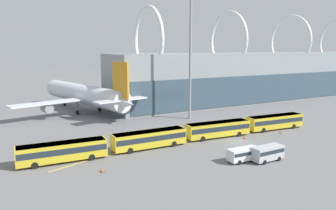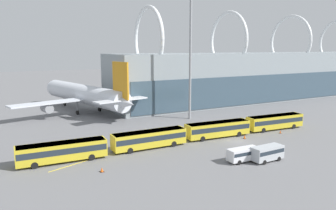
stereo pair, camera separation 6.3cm
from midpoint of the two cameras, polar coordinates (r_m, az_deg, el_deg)
ground_plane at (r=62.90m, az=12.15°, el=-6.24°), size 440.00×440.00×0.00m
terminal_building at (r=126.70m, az=20.18°, el=5.27°), size 132.83×19.51×28.77m
airliner_at_gate_near at (r=90.57m, az=-13.96°, el=1.75°), size 40.17×43.45×14.16m
airliner_at_gate_far at (r=114.12m, az=8.20°, el=3.77°), size 35.75×35.04×13.22m
shuttle_bus_0 at (r=53.00m, az=-17.89°, el=-7.54°), size 13.44×3.38×3.04m
shuttle_bus_1 at (r=57.27m, az=-3.22°, el=-5.76°), size 13.35×2.95×3.04m
shuttle_bus_2 at (r=64.67m, az=8.68°, el=-4.03°), size 13.50×3.73×3.04m
shuttle_bus_3 at (r=73.86m, az=18.14°, el=-2.67°), size 13.50×3.73×3.04m
service_van_foreground at (r=52.16m, az=13.02°, el=-8.24°), size 5.25×2.14×2.09m
service_van_crossing at (r=53.24m, az=16.93°, el=-7.88°), size 5.43×2.27×2.35m
floodlight_mast at (r=79.39m, az=3.98°, el=12.26°), size 2.80×2.80×31.11m
lane_stripe_1 at (r=84.24m, az=21.09°, el=-2.58°), size 6.44×1.36×0.01m
lane_stripe_2 at (r=51.51m, az=-16.76°, el=-10.10°), size 6.45×2.65×0.01m
traffic_cone_0 at (r=71.05m, az=19.00°, el=-4.41°), size 0.49×0.49×0.70m
traffic_cone_1 at (r=47.95m, az=-11.40°, el=-10.99°), size 0.60×0.60×0.65m
traffic_cone_2 at (r=64.98m, az=13.23°, el=-5.39°), size 0.53×0.53×0.82m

